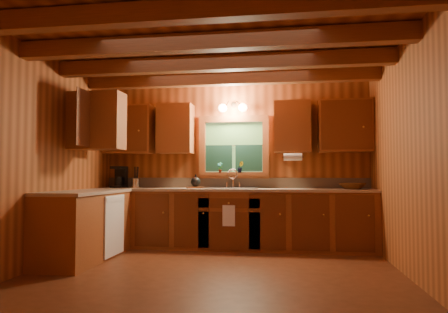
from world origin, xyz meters
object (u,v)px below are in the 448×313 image
sink (232,191)px  wicker_basket (353,186)px  coffee_maker (120,177)px  cutting_board (196,187)px

sink → wicker_basket: sink is taller
coffee_maker → cutting_board: coffee_maker is taller
wicker_basket → cutting_board: bearing=178.0°
coffee_maker → cutting_board: 1.27m
coffee_maker → wicker_basket: 3.59m
wicker_basket → coffee_maker: bearing=177.4°
cutting_board → coffee_maker: bearing=153.7°
coffee_maker → wicker_basket: (3.58, -0.16, -0.12)m
sink → cutting_board: 0.56m
coffee_maker → wicker_basket: coffee_maker is taller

